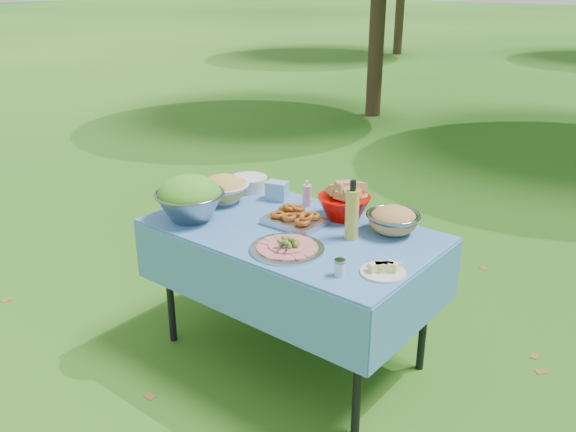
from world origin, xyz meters
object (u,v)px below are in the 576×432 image
object	(u,v)px
picnic_table	(292,293)
charcuterie_platter	(287,242)
salad_bowl	(190,198)
oil_bottle	(352,210)
plate_stack	(249,183)
bread_bowl	(344,201)
pasta_bowl_steel	(393,220)

from	to	relation	value
picnic_table	charcuterie_platter	xyz separation A→B (m)	(0.14, -0.22, 0.42)
salad_bowl	oil_bottle	distance (m)	0.86
salad_bowl	plate_stack	xyz separation A→B (m)	(-0.07, 0.54, -0.08)
plate_stack	oil_bottle	world-z (taller)	oil_bottle
picnic_table	bread_bowl	size ratio (longest dim) A/B	5.20
pasta_bowl_steel	oil_bottle	size ratio (longest dim) A/B	0.88
picnic_table	plate_stack	world-z (taller)	plate_stack
picnic_table	salad_bowl	xyz separation A→B (m)	(-0.50, -0.24, 0.50)
salad_bowl	bread_bowl	size ratio (longest dim) A/B	1.30
bread_bowl	pasta_bowl_steel	distance (m)	0.30
salad_bowl	pasta_bowl_steel	xyz separation A→B (m)	(0.93, 0.51, -0.05)
picnic_table	bread_bowl	bearing A→B (deg)	65.55
bread_bowl	picnic_table	bearing A→B (deg)	-114.45
picnic_table	salad_bowl	distance (m)	0.75
salad_bowl	plate_stack	world-z (taller)	salad_bowl
picnic_table	plate_stack	size ratio (longest dim) A/B	6.61
plate_stack	bread_bowl	bearing A→B (deg)	-2.06
plate_stack	charcuterie_platter	world-z (taller)	same
pasta_bowl_steel	plate_stack	bearing A→B (deg)	177.85
salad_bowl	charcuterie_platter	distance (m)	0.65
charcuterie_platter	oil_bottle	bearing A→B (deg)	61.94
pasta_bowl_steel	oil_bottle	bearing A→B (deg)	-124.12
charcuterie_platter	oil_bottle	size ratio (longest dim) A/B	1.18
charcuterie_platter	picnic_table	bearing A→B (deg)	122.65
salad_bowl	charcuterie_platter	size ratio (longest dim) A/B	1.03
charcuterie_platter	pasta_bowl_steel	bearing A→B (deg)	59.55
bread_bowl	charcuterie_platter	size ratio (longest dim) A/B	0.79
picnic_table	bread_bowl	distance (m)	0.56
salad_bowl	oil_bottle	size ratio (longest dim) A/B	1.21
salad_bowl	plate_stack	bearing A→B (deg)	97.66
charcuterie_platter	bread_bowl	bearing A→B (deg)	91.72
bread_bowl	charcuterie_platter	bearing A→B (deg)	-88.28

